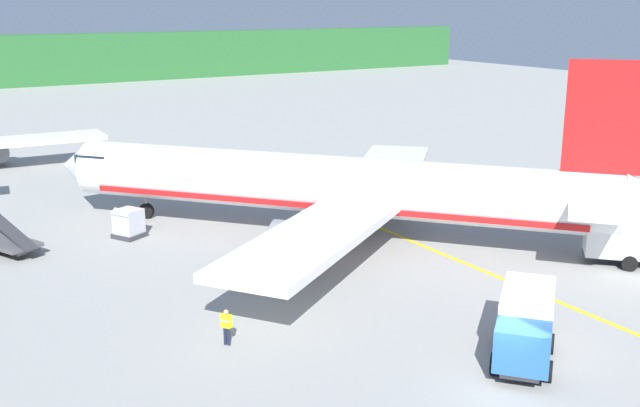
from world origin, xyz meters
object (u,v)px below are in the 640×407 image
object	(u,v)px
airliner_foreground	(337,187)
cargo_container_near	(128,223)
crew_marshaller	(226,324)
service_truck_baggage	(526,324)
crew_loader_left	(269,263)

from	to	relation	value
airliner_foreground	cargo_container_near	bearing A→B (deg)	149.01
airliner_foreground	crew_marshaller	xyz separation A→B (m)	(-13.16, -11.14, -2.38)
service_truck_baggage	crew_loader_left	xyz separation A→B (m)	(-4.90, 14.28, -0.57)
crew_marshaller	crew_loader_left	size ratio (longest dim) A/B	0.99
service_truck_baggage	crew_loader_left	distance (m)	15.11
airliner_foreground	crew_marshaller	size ratio (longest dim) A/B	19.86
service_truck_baggage	crew_marshaller	distance (m)	13.15
crew_marshaller	crew_loader_left	xyz separation A→B (m)	(5.56, 6.32, 0.01)
airliner_foreground	crew_loader_left	world-z (taller)	airliner_foreground
airliner_foreground	service_truck_baggage	xyz separation A→B (m)	(-2.71, -19.11, -1.81)
crew_marshaller	crew_loader_left	bearing A→B (deg)	48.69
airliner_foreground	cargo_container_near	size ratio (longest dim) A/B	14.56
service_truck_baggage	cargo_container_near	bearing A→B (deg)	109.06
crew_marshaller	cargo_container_near	bearing A→B (deg)	85.56
service_truck_baggage	crew_marshaller	size ratio (longest dim) A/B	3.53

